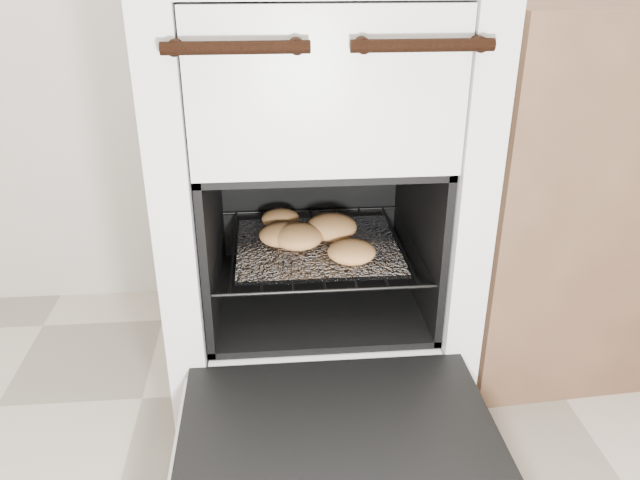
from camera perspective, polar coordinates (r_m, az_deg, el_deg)
The scene contains 6 objects.
stove at distance 1.42m, azimuth -0.54°, elevation 4.46°, with size 0.62×0.69×0.95m.
oven_door at distance 1.11m, azimuth 1.79°, elevation -18.11°, with size 0.56×0.44×0.04m.
oven_rack at distance 1.40m, azimuth -0.30°, elevation -0.49°, with size 0.45×0.44×0.01m.
foil_sheet at distance 1.38m, azimuth -0.23°, elevation -0.62°, with size 0.35×0.31×0.01m, color white.
baked_rolls at distance 1.38m, azimuth -0.88°, elevation 0.62°, with size 0.25×0.30×0.05m.
counter at distance 1.75m, azimuth 25.42°, elevation 4.93°, with size 0.87×0.58×0.87m, color brown.
Camera 1 is at (-0.02, -0.17, 0.96)m, focal length 35.00 mm.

